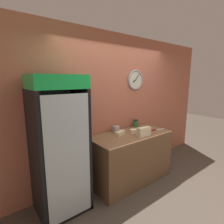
# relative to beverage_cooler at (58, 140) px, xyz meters

# --- Properties ---
(ground_plane) EXTENTS (14.00, 14.00, 0.00)m
(ground_plane) POSITION_rel_beverage_cooler_xyz_m (1.31, -1.00, -1.04)
(ground_plane) COLOR #4C4238
(wall_back) EXTENTS (5.20, 0.10, 2.70)m
(wall_back) POSITION_rel_beverage_cooler_xyz_m (1.32, 0.31, 0.31)
(wall_back) COLOR #B7664C
(wall_back) RESTS_ON ground_plane
(prep_counter) EXTENTS (1.52, 0.71, 0.89)m
(prep_counter) POSITION_rel_beverage_cooler_xyz_m (1.31, -0.10, -0.60)
(prep_counter) COLOR brown
(prep_counter) RESTS_ON ground_plane
(beverage_cooler) EXTENTS (0.69, 0.61, 1.93)m
(beverage_cooler) POSITION_rel_beverage_cooler_xyz_m (0.00, 0.00, 0.00)
(beverage_cooler) COLOR black
(beverage_cooler) RESTS_ON ground_plane
(sandwich_stack_bottom) EXTENTS (0.25, 0.12, 0.08)m
(sandwich_stack_bottom) POSITION_rel_beverage_cooler_xyz_m (1.41, -0.32, -0.11)
(sandwich_stack_bottom) COLOR beige
(sandwich_stack_bottom) RESTS_ON prep_counter
(sandwich_stack_middle) EXTENTS (0.26, 0.13, 0.08)m
(sandwich_stack_middle) POSITION_rel_beverage_cooler_xyz_m (1.41, -0.32, -0.04)
(sandwich_stack_middle) COLOR beige
(sandwich_stack_middle) RESTS_ON sandwich_stack_bottom
(sandwich_flat_left) EXTENTS (0.26, 0.17, 0.08)m
(sandwich_flat_left) POSITION_rel_beverage_cooler_xyz_m (1.43, -0.12, -0.11)
(sandwich_flat_left) COLOR beige
(sandwich_flat_left) RESTS_ON prep_counter
(sandwich_flat_right) EXTENTS (0.25, 0.16, 0.07)m
(sandwich_flat_right) POSITION_rel_beverage_cooler_xyz_m (1.12, -0.03, -0.12)
(sandwich_flat_right) COLOR beige
(sandwich_flat_right) RESTS_ON prep_counter
(chefs_knife) EXTENTS (0.33, 0.08, 0.02)m
(chefs_knife) POSITION_rel_beverage_cooler_xyz_m (1.87, -0.23, -0.14)
(chefs_knife) COLOR silver
(chefs_knife) RESTS_ON prep_counter
(condiment_jar) EXTENTS (0.10, 0.10, 0.15)m
(condiment_jar) POSITION_rel_beverage_cooler_xyz_m (1.73, 0.18, -0.08)
(condiment_jar) COLOR #336B38
(condiment_jar) RESTS_ON prep_counter
(napkin_dispenser) EXTENTS (0.11, 0.09, 0.12)m
(napkin_dispenser) POSITION_rel_beverage_cooler_xyz_m (1.16, 0.15, -0.09)
(napkin_dispenser) COLOR #B7B2AD
(napkin_dispenser) RESTS_ON prep_counter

